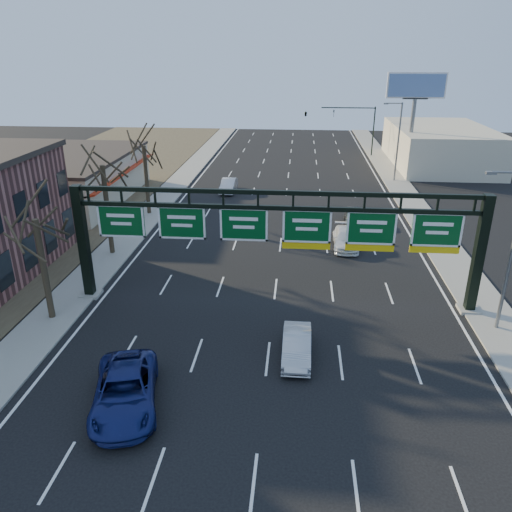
# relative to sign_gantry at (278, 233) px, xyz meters

# --- Properties ---
(ground) EXTENTS (160.00, 160.00, 0.00)m
(ground) POSITION_rel_sign_gantry_xyz_m (-0.16, -8.00, -4.63)
(ground) COLOR black
(ground) RESTS_ON ground
(sidewalk_left) EXTENTS (3.00, 120.00, 0.12)m
(sidewalk_left) POSITION_rel_sign_gantry_xyz_m (-12.96, 12.00, -4.57)
(sidewalk_left) COLOR gray
(sidewalk_left) RESTS_ON ground
(sidewalk_right) EXTENTS (3.00, 120.00, 0.12)m
(sidewalk_right) POSITION_rel_sign_gantry_xyz_m (12.64, 12.00, -4.57)
(sidewalk_right) COLOR gray
(sidewalk_right) RESTS_ON ground
(lane_markings) EXTENTS (21.60, 120.00, 0.01)m
(lane_markings) POSITION_rel_sign_gantry_xyz_m (-0.16, 12.00, -4.62)
(lane_markings) COLOR white
(lane_markings) RESTS_ON ground
(sign_gantry) EXTENTS (24.60, 1.20, 7.20)m
(sign_gantry) POSITION_rel_sign_gantry_xyz_m (0.00, 0.00, 0.00)
(sign_gantry) COLOR black
(sign_gantry) RESTS_ON ground
(cream_strip) EXTENTS (10.90, 18.40, 4.70)m
(cream_strip) POSITION_rel_sign_gantry_xyz_m (-21.64, 21.00, -2.27)
(cream_strip) COLOR beige
(cream_strip) RESTS_ON ground
(building_right_distant) EXTENTS (12.00, 20.00, 5.00)m
(building_right_distant) POSITION_rel_sign_gantry_xyz_m (19.84, 42.00, -2.13)
(building_right_distant) COLOR beige
(building_right_distant) RESTS_ON ground
(tree_gantry) EXTENTS (3.60, 3.60, 8.48)m
(tree_gantry) POSITION_rel_sign_gantry_xyz_m (-12.96, -3.00, 2.48)
(tree_gantry) COLOR #2C2318
(tree_gantry) RESTS_ON sidewalk_left
(tree_mid) EXTENTS (3.60, 3.60, 9.24)m
(tree_mid) POSITION_rel_sign_gantry_xyz_m (-12.96, 7.00, 3.23)
(tree_mid) COLOR #2C2318
(tree_mid) RESTS_ON sidewalk_left
(tree_far) EXTENTS (3.60, 3.60, 8.86)m
(tree_far) POSITION_rel_sign_gantry_xyz_m (-12.96, 17.00, 2.86)
(tree_far) COLOR #2C2318
(tree_far) RESTS_ON sidewalk_left
(streetlight_near) EXTENTS (2.15, 0.22, 9.00)m
(streetlight_near) POSITION_rel_sign_gantry_xyz_m (12.31, -2.00, 0.45)
(streetlight_near) COLOR slate
(streetlight_near) RESTS_ON sidewalk_right
(streetlight_far) EXTENTS (2.15, 0.22, 9.00)m
(streetlight_far) POSITION_rel_sign_gantry_xyz_m (12.31, 32.00, 0.45)
(streetlight_far) COLOR slate
(streetlight_far) RESTS_ON sidewalk_right
(billboard_right) EXTENTS (7.00, 0.50, 12.00)m
(billboard_right) POSITION_rel_sign_gantry_xyz_m (14.84, 36.98, 4.43)
(billboard_right) COLOR slate
(billboard_right) RESTS_ON ground
(traffic_signal_mast) EXTENTS (10.16, 0.54, 7.00)m
(traffic_signal_mast) POSITION_rel_sign_gantry_xyz_m (5.53, 47.00, 0.87)
(traffic_signal_mast) COLOR black
(traffic_signal_mast) RESTS_ON ground
(car_blue_suv) EXTENTS (4.00, 6.25, 1.60)m
(car_blue_suv) POSITION_rel_sign_gantry_xyz_m (-6.12, -10.19, -3.83)
(car_blue_suv) COLOR navy
(car_blue_suv) RESTS_ON ground
(car_silver_sedan) EXTENTS (1.44, 4.08, 1.34)m
(car_silver_sedan) POSITION_rel_sign_gantry_xyz_m (1.29, -5.78, -3.96)
(car_silver_sedan) COLOR #ACADB1
(car_silver_sedan) RESTS_ON ground
(car_white_wagon) EXTENTS (2.05, 4.79, 1.38)m
(car_white_wagon) POSITION_rel_sign_gantry_xyz_m (4.98, 10.00, -3.94)
(car_white_wagon) COLOR white
(car_white_wagon) RESTS_ON ground
(car_grey_far) EXTENTS (1.98, 4.38, 1.46)m
(car_grey_far) POSITION_rel_sign_gantry_xyz_m (6.16, 15.60, -3.90)
(car_grey_far) COLOR #3C3F41
(car_grey_far) RESTS_ON ground
(car_silver_distant) EXTENTS (1.58, 4.34, 1.42)m
(car_silver_distant) POSITION_rel_sign_gantry_xyz_m (-6.50, 25.54, -3.92)
(car_silver_distant) COLOR silver
(car_silver_distant) RESTS_ON ground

